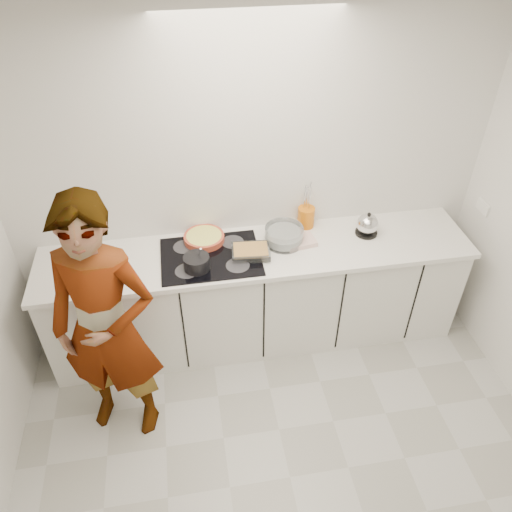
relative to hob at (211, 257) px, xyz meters
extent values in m
cube|color=#B3B3AF|center=(0.35, -1.26, -0.92)|extent=(3.60, 3.20, 0.00)
cube|color=white|center=(0.35, -1.26, 1.68)|extent=(3.60, 3.20, 0.00)
cube|color=silver|center=(0.35, 0.34, 0.38)|extent=(3.60, 0.00, 2.60)
cube|color=white|center=(2.14, 0.07, 0.15)|extent=(0.02, 0.15, 0.09)
cube|color=silver|center=(0.35, 0.02, -0.48)|extent=(3.20, 0.58, 0.87)
cube|color=white|center=(0.35, 0.02, -0.03)|extent=(3.24, 0.64, 0.04)
cube|color=black|center=(0.00, 0.00, 0.00)|extent=(0.72, 0.54, 0.01)
cylinder|color=#B8442C|center=(-0.03, 0.19, 0.03)|extent=(0.35, 0.35, 0.05)
cylinder|color=#E1DD60|center=(-0.03, 0.19, 0.05)|extent=(0.30, 0.30, 0.01)
cylinder|color=black|center=(-0.11, -0.12, 0.06)|extent=(0.23, 0.23, 0.10)
cylinder|color=silver|center=(-0.09, -0.10, 0.10)|extent=(0.05, 0.07, 0.16)
cube|color=silver|center=(0.29, -0.03, 0.03)|extent=(0.29, 0.23, 0.05)
cube|color=tan|center=(0.29, -0.03, 0.05)|extent=(0.26, 0.20, 0.02)
cylinder|color=silver|center=(0.56, 0.09, 0.06)|extent=(0.36, 0.36, 0.13)
cylinder|color=white|center=(0.56, 0.09, 0.04)|extent=(0.31, 0.31, 0.06)
cube|color=white|center=(0.68, 0.06, 0.01)|extent=(0.25, 0.20, 0.04)
cylinder|color=black|center=(1.22, 0.09, 0.00)|extent=(0.18, 0.18, 0.02)
sphere|color=silver|center=(1.22, 0.09, 0.08)|extent=(0.17, 0.17, 0.17)
sphere|color=black|center=(1.22, 0.09, 0.17)|extent=(0.03, 0.03, 0.03)
cylinder|color=orange|center=(0.78, 0.27, 0.08)|extent=(0.15, 0.15, 0.16)
imported|color=silver|center=(-0.70, -0.61, 0.02)|extent=(0.78, 0.62, 1.87)
camera|label=1|loc=(-0.15, -2.84, 2.29)|focal=35.00mm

